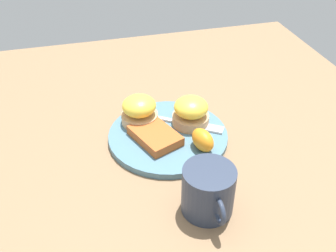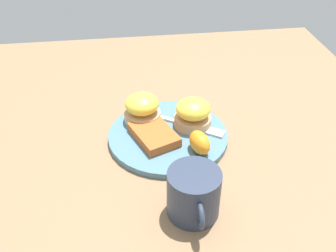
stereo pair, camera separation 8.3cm
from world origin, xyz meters
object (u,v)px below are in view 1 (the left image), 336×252
object	(u,v)px
sandwich_benedict_left	(191,112)
hashbrown_patty	(155,136)
cup	(208,191)
sandwich_benedict_right	(139,110)
orange_wedge	(203,140)
fork	(180,122)

from	to	relation	value
sandwich_benedict_left	hashbrown_patty	world-z (taller)	sandwich_benedict_left
cup	hashbrown_patty	bearing A→B (deg)	-166.75
sandwich_benedict_right	orange_wedge	size ratio (longest dim) A/B	1.35
hashbrown_patty	cup	bearing A→B (deg)	13.25
sandwich_benedict_left	cup	bearing A→B (deg)	-10.36
fork	orange_wedge	bearing A→B (deg)	11.52
sandwich_benedict_left	sandwich_benedict_right	size ratio (longest dim) A/B	1.00
cup	orange_wedge	bearing A→B (deg)	164.56
orange_wedge	fork	xyz separation A→B (m)	(-0.10, -0.02, -0.02)
sandwich_benedict_left	cup	distance (m)	0.24
fork	cup	world-z (taller)	cup
fork	cup	distance (m)	0.24
hashbrown_patty	fork	xyz separation A→B (m)	(-0.04, 0.07, -0.01)
hashbrown_patty	cup	distance (m)	0.20
sandwich_benedict_left	fork	distance (m)	0.04
fork	sandwich_benedict_right	bearing A→B (deg)	-107.57
hashbrown_patty	orange_wedge	bearing A→B (deg)	58.00
hashbrown_patty	cup	world-z (taller)	cup
sandwich_benedict_left	orange_wedge	bearing A→B (deg)	-1.85
hashbrown_patty	orange_wedge	size ratio (longest dim) A/B	1.78
hashbrown_patty	orange_wedge	world-z (taller)	orange_wedge
orange_wedge	fork	world-z (taller)	orange_wedge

